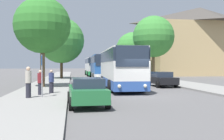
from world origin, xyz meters
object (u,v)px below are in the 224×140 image
at_px(bus_rear, 93,66).
at_px(tree_right_mid, 153,37).
at_px(parked_car_left_curb, 87,91).
at_px(pedestrian_waiting_near, 51,81).
at_px(pedestrian_walking_back, 28,82).
at_px(tree_left_far, 61,41).
at_px(parked_car_right_near, 162,79).
at_px(bus_middle, 101,67).
at_px(parked_car_right_far, 123,73).
at_px(tree_left_near, 42,26).
at_px(bus_stop_sign, 42,71).
at_px(bus_front, 120,68).
at_px(pedestrian_waiting_far, 40,82).
at_px(tree_right_near, 133,49).

xyz_separation_m(bus_rear, tree_right_mid, (8.08, -13.62, 4.53)).
height_order(parked_car_left_curb, pedestrian_waiting_near, pedestrian_waiting_near).
relative_size(pedestrian_walking_back, tree_left_far, 0.21).
relative_size(pedestrian_waiting_near, tree_right_mid, 0.17).
relative_size(parked_car_right_near, tree_left_far, 0.47).
distance_m(bus_middle, parked_car_right_far, 6.79).
distance_m(parked_car_right_far, tree_left_far, 11.91).
bearing_deg(bus_middle, tree_left_near, -114.08).
relative_size(bus_middle, parked_car_right_far, 2.57).
xyz_separation_m(parked_car_left_curb, pedestrian_waiting_near, (-2.17, 5.13, 0.20)).
relative_size(parked_car_right_far, bus_stop_sign, 1.79).
bearing_deg(pedestrian_waiting_near, bus_front, -84.75).
xyz_separation_m(parked_car_right_far, pedestrian_waiting_far, (-10.57, -25.53, 0.24)).
relative_size(bus_front, parked_car_right_near, 2.49).
bearing_deg(bus_middle, tree_right_near, 58.45).
height_order(pedestrian_waiting_near, pedestrian_waiting_far, pedestrian_waiting_far).
bearing_deg(parked_car_left_curb, bus_middle, 80.05).
bearing_deg(tree_left_near, bus_stop_sign, -84.24).
distance_m(parked_car_left_curb, parked_car_right_near, 13.41).
height_order(parked_car_left_curb, pedestrian_waiting_far, pedestrian_waiting_far).
bearing_deg(bus_rear, parked_car_right_near, -81.15).
xyz_separation_m(bus_middle, pedestrian_waiting_near, (-5.59, -19.46, -0.90)).
relative_size(tree_right_near, tree_right_mid, 0.88).
xyz_separation_m(bus_middle, tree_right_near, (7.56, 11.59, 3.36)).
height_order(parked_car_left_curb, tree_right_mid, tree_right_mid).
height_order(pedestrian_waiting_near, tree_left_near, tree_left_near).
relative_size(bus_rear, tree_right_near, 1.37).
relative_size(pedestrian_waiting_near, pedestrian_walking_back, 0.87).
xyz_separation_m(bus_middle, pedestrian_waiting_far, (-6.22, -20.44, -0.89)).
bearing_deg(pedestrian_waiting_far, pedestrian_walking_back, 135.55).
bearing_deg(pedestrian_waiting_near, tree_left_far, -29.23).
height_order(parked_car_right_near, tree_left_far, tree_left_far).
height_order(parked_car_right_far, bus_stop_sign, bus_stop_sign).
height_order(bus_middle, tree_right_mid, tree_right_mid).
height_order(bus_middle, parked_car_right_near, bus_middle).
bearing_deg(tree_left_near, bus_front, -12.87).
xyz_separation_m(parked_car_right_near, pedestrian_waiting_near, (-10.02, -5.74, 0.19)).
height_order(bus_middle, tree_right_near, tree_right_near).
relative_size(pedestrian_walking_back, tree_right_mid, 0.20).
relative_size(bus_front, tree_left_near, 1.31).
xyz_separation_m(bus_front, parked_car_left_curb, (-3.42, -8.99, -1.08)).
distance_m(bus_middle, tree_right_near, 14.24).
relative_size(pedestrian_waiting_near, tree_left_far, 0.18).
bearing_deg(pedestrian_walking_back, tree_left_far, 110.03).
height_order(parked_car_right_near, tree_right_mid, tree_right_mid).
bearing_deg(tree_left_near, tree_right_mid, 44.22).
bearing_deg(parked_car_right_near, pedestrian_walking_back, 36.20).
bearing_deg(tree_right_near, bus_middle, -123.10).
bearing_deg(pedestrian_waiting_near, bus_rear, -38.95).
xyz_separation_m(bus_front, pedestrian_waiting_far, (-6.21, -4.85, -0.88)).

